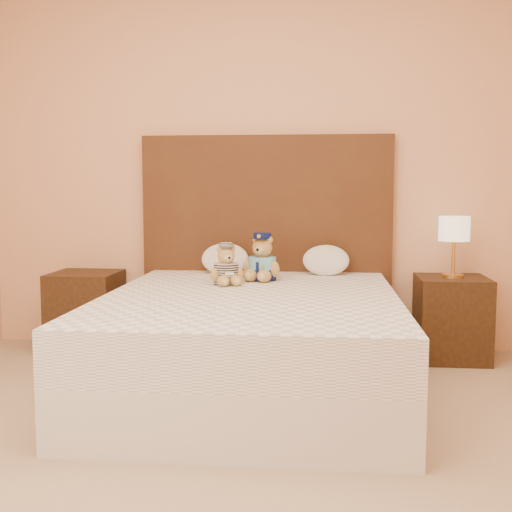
% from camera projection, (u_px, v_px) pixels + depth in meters
% --- Properties ---
extents(ground, '(4.00, 4.50, 0.00)m').
position_uv_depth(ground, '(217.00, 490.00, 2.41)').
color(ground, tan).
rests_on(ground, ground).
extents(room_walls, '(4.04, 4.52, 2.72)m').
position_uv_depth(room_walls, '(232.00, 26.00, 2.68)').
color(room_walls, '#F0AF82').
rests_on(room_walls, ground).
extents(bed, '(1.60, 2.00, 0.55)m').
position_uv_depth(bed, '(251.00, 343.00, 3.57)').
color(bed, white).
rests_on(bed, ground).
extents(headboard, '(1.75, 0.08, 1.50)m').
position_uv_depth(headboard, '(266.00, 243.00, 4.52)').
color(headboard, '#472B15').
rests_on(headboard, ground).
extents(nightstand_left, '(0.45, 0.45, 0.55)m').
position_uv_depth(nightstand_left, '(86.00, 311.00, 4.49)').
color(nightstand_left, '#3C2513').
rests_on(nightstand_left, ground).
extents(nightstand_right, '(0.45, 0.45, 0.55)m').
position_uv_depth(nightstand_right, '(451.00, 318.00, 4.24)').
color(nightstand_right, '#3C2513').
rests_on(nightstand_right, ground).
extents(lamp, '(0.20, 0.20, 0.40)m').
position_uv_depth(lamp, '(454.00, 232.00, 4.18)').
color(lamp, gold).
rests_on(lamp, nightstand_right).
extents(teddy_police, '(0.32, 0.31, 0.30)m').
position_uv_depth(teddy_police, '(262.00, 257.00, 4.06)').
color(teddy_police, '#AC8643').
rests_on(teddy_police, bed).
extents(teddy_prisoner, '(0.28, 0.28, 0.24)m').
position_uv_depth(teddy_prisoner, '(226.00, 265.00, 3.87)').
color(teddy_prisoner, '#AC8643').
rests_on(teddy_prisoner, bed).
extents(pillow_left, '(0.32, 0.21, 0.23)m').
position_uv_depth(pillow_left, '(225.00, 257.00, 4.38)').
color(pillow_left, white).
rests_on(pillow_left, bed).
extents(pillow_right, '(0.31, 0.20, 0.22)m').
position_uv_depth(pillow_right, '(326.00, 259.00, 4.31)').
color(pillow_right, white).
rests_on(pillow_right, bed).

